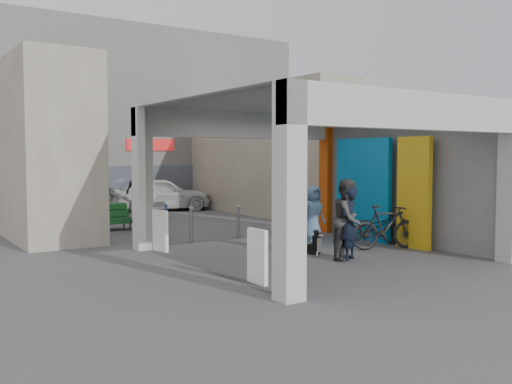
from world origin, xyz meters
TOP-DOWN VIEW (x-y plane):
  - ground at (0.00, 0.00)m, footprint 90.00×90.00m
  - arcade_canopy at (0.54, -0.82)m, footprint 6.40×6.45m
  - far_building at (-0.00, 13.99)m, footprint 18.00×4.08m
  - plaza_bldg_left at (-4.50, 7.50)m, footprint 2.00×9.00m
  - plaza_bldg_right at (4.50, 7.50)m, footprint 2.00×9.00m
  - bollard_left at (-1.49, 2.35)m, footprint 0.09×0.09m
  - bollard_center at (0.04, 2.42)m, footprint 0.09×0.09m
  - bollard_right at (1.57, 2.21)m, footprint 0.09×0.09m
  - advert_board_near at (-2.75, -2.72)m, footprint 0.11×0.55m
  - advert_board_far at (-2.75, 1.52)m, footprint 0.18×0.56m
  - cafe_set at (-1.47, 5.37)m, footprint 1.41×1.13m
  - produce_stand at (-2.39, 6.05)m, footprint 1.24×0.67m
  - crate_stack at (0.08, 7.93)m, footprint 0.51×0.43m
  - border_collie at (0.12, -0.91)m, footprint 0.22×0.44m
  - man_with_dog at (0.24, -1.87)m, footprint 0.71×0.63m
  - man_back_turned at (0.29, -1.81)m, footprint 1.10×1.03m
  - man_elderly at (1.40, 0.76)m, footprint 0.78×0.54m
  - man_crates at (-0.31, 8.89)m, footprint 1.26×0.84m
  - bicycle_front at (2.30, -0.57)m, footprint 1.77×1.32m
  - bicycle_rear at (2.03, -1.31)m, footprint 1.91×1.06m
  - white_van at (1.45, 10.97)m, footprint 4.43×2.37m

SIDE VIEW (x-z plane):
  - ground at x=0.00m, z-range 0.00..0.00m
  - border_collie at x=0.12m, z-range -0.06..0.55m
  - crate_stack at x=0.08m, z-range 0.00..0.56m
  - cafe_set at x=-1.47m, z-range -0.12..0.73m
  - produce_stand at x=-2.39m, z-range -0.08..0.73m
  - bicycle_front at x=2.30m, z-range 0.00..0.89m
  - bollard_center at x=0.04m, z-range 0.00..0.90m
  - bollard_right at x=1.57m, z-range 0.00..0.94m
  - bollard_left at x=-1.49m, z-range 0.00..0.94m
  - advert_board_near at x=-2.75m, z-range 0.01..1.01m
  - advert_board_far at x=-2.75m, z-range 0.01..1.01m
  - bicycle_rear at x=2.03m, z-range 0.00..1.11m
  - white_van at x=1.45m, z-range 0.00..1.43m
  - man_elderly at x=1.40m, z-range 0.00..1.51m
  - man_with_dog at x=0.24m, z-range 0.00..1.64m
  - man_back_turned at x=0.29m, z-range 0.00..1.80m
  - man_crates at x=-0.31m, z-range 0.00..2.00m
  - arcade_canopy at x=0.54m, z-range -0.90..5.50m
  - plaza_bldg_left at x=-4.50m, z-range 0.00..5.00m
  - plaza_bldg_right at x=4.50m, z-range 0.00..5.00m
  - far_building at x=0.00m, z-range -0.01..7.99m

